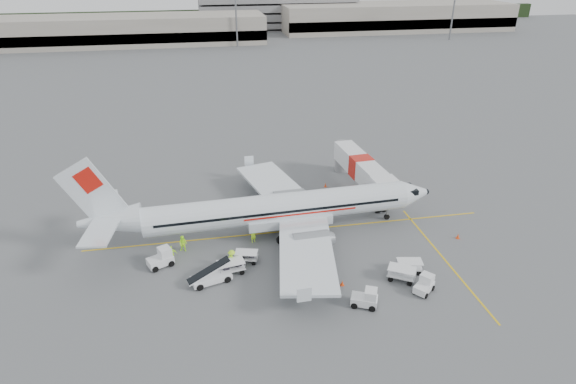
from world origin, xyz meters
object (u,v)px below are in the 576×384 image
tug_mid (364,297)px  tug_aft (160,258)px  aircraft (279,190)px  belt_loader (211,270)px  tug_fore (424,284)px  jet_bridge (361,174)px

tug_mid → tug_aft: 19.94m
aircraft → belt_loader: size_ratio=7.65×
belt_loader → tug_aft: (-4.76, 3.52, -0.40)m
tug_fore → tug_aft: tug_aft is taller
belt_loader → tug_aft: size_ratio=2.04×
aircraft → tug_aft: size_ratio=15.58×
jet_bridge → tug_fore: (-0.95, -21.11, -1.45)m
aircraft → tug_aft: bearing=-164.2°
aircraft → tug_mid: bearing=-71.4°
tug_fore → tug_mid: (-5.88, -0.80, 0.06)m
belt_loader → tug_aft: bearing=127.8°
jet_bridge → tug_mid: jet_bridge is taller
jet_bridge → tug_mid: 22.99m
jet_bridge → tug_aft: 27.54m
belt_loader → tug_fore: size_ratio=2.35×
tug_mid → aircraft: bearing=135.7°
belt_loader → tug_mid: (12.86, -5.81, -0.46)m
aircraft → jet_bridge: size_ratio=2.18×
aircraft → belt_loader: aircraft is taller
jet_bridge → tug_aft: size_ratio=7.15×
jet_bridge → tug_aft: jet_bridge is taller
tug_aft → belt_loader: bearing=-61.1°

